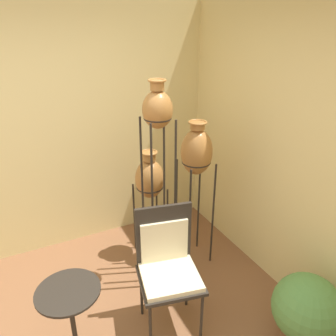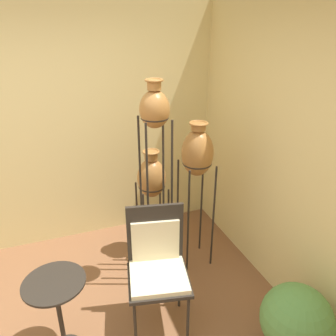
# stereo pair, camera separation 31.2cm
# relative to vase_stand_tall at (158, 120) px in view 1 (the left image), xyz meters

# --- Properties ---
(wall_back) EXTENTS (7.83, 0.06, 2.70)m
(wall_back) POSITION_rel_vase_stand_tall_xyz_m (-0.91, 1.04, -0.29)
(wall_back) COLOR beige
(wall_back) RESTS_ON ground_plane
(wall_right) EXTENTS (0.06, 7.83, 2.70)m
(wall_right) POSITION_rel_vase_stand_tall_xyz_m (1.04, -0.90, -0.29)
(wall_right) COLOR beige
(wall_right) RESTS_ON ground_plane
(vase_stand_tall) EXTENTS (0.25, 0.25, 1.97)m
(vase_stand_tall) POSITION_rel_vase_stand_tall_xyz_m (0.00, 0.00, 0.00)
(vase_stand_tall) COLOR #28231E
(vase_stand_tall) RESTS_ON ground_plane
(vase_stand_medium) EXTENTS (0.31, 0.31, 1.55)m
(vase_stand_medium) POSITION_rel_vase_stand_tall_xyz_m (0.45, 0.10, -0.42)
(vase_stand_medium) COLOR #28231E
(vase_stand_medium) RESTS_ON ground_plane
(vase_stand_short) EXTENTS (0.30, 0.30, 1.21)m
(vase_stand_short) POSITION_rel_vase_stand_tall_xyz_m (0.08, 0.39, -0.74)
(vase_stand_short) COLOR #28231E
(vase_stand_short) RESTS_ON ground_plane
(chair) EXTENTS (0.57, 0.54, 1.07)m
(chair) POSITION_rel_vase_stand_tall_xyz_m (-0.17, -0.52, -1.02)
(chair) COLOR #28231E
(chair) RESTS_ON ground_plane
(side_table) EXTENTS (0.45, 0.45, 0.70)m
(side_table) POSITION_rel_vase_stand_tall_xyz_m (-0.95, -0.56, -1.14)
(side_table) COLOR #28231E
(side_table) RESTS_ON ground_plane
(potted_plant) EXTENTS (0.52, 0.52, 0.66)m
(potted_plant) POSITION_rel_vase_stand_tall_xyz_m (0.66, -1.23, -1.28)
(potted_plant) COLOR brown
(potted_plant) RESTS_ON ground_plane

